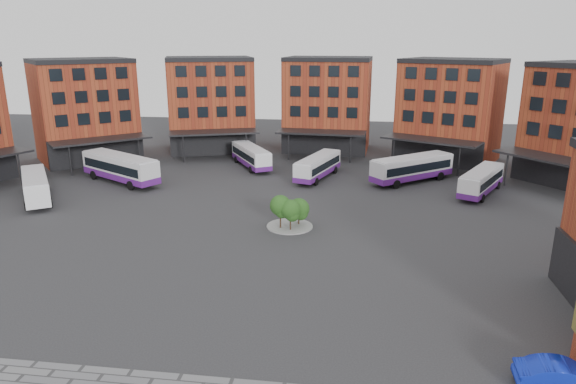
# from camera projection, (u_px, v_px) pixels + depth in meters

# --- Properties ---
(ground) EXTENTS (160.00, 160.00, 0.00)m
(ground) POSITION_uv_depth(u_px,v_px,m) (241.00, 282.00, 37.73)
(ground) COLOR #28282B
(ground) RESTS_ON ground
(main_building) EXTENTS (94.14, 42.48, 14.60)m
(main_building) POSITION_uv_depth(u_px,v_px,m) (267.00, 113.00, 72.62)
(main_building) COLOR #943C20
(main_building) RESTS_ON ground
(tree_island) EXTENTS (4.40, 4.40, 3.29)m
(tree_island) POSITION_uv_depth(u_px,v_px,m) (291.00, 210.00, 48.09)
(tree_island) COLOR gray
(tree_island) RESTS_ON ground
(bus_a) EXTENTS (8.03, 9.98, 2.98)m
(bus_a) POSITION_uv_depth(u_px,v_px,m) (35.00, 185.00, 56.52)
(bus_a) COLOR white
(bus_a) RESTS_ON ground
(bus_b) EXTENTS (12.01, 8.74, 3.47)m
(bus_b) POSITION_uv_depth(u_px,v_px,m) (120.00, 168.00, 63.70)
(bus_b) COLOR silver
(bus_b) RESTS_ON ground
(bus_c) EXTENTS (7.33, 10.15, 2.92)m
(bus_c) POSITION_uv_depth(u_px,v_px,m) (251.00, 156.00, 71.43)
(bus_c) COLOR white
(bus_c) RESTS_ON ground
(bus_d) EXTENTS (5.43, 10.51, 2.89)m
(bus_d) POSITION_uv_depth(u_px,v_px,m) (318.00, 166.00, 65.70)
(bus_d) COLOR white
(bus_d) RESTS_ON ground
(bus_e) EXTENTS (10.72, 9.34, 3.27)m
(bus_e) POSITION_uv_depth(u_px,v_px,m) (412.00, 168.00, 63.86)
(bus_e) COLOR silver
(bus_e) RESTS_ON ground
(bus_f) EXTENTS (6.87, 10.13, 2.88)m
(bus_f) POSITION_uv_depth(u_px,v_px,m) (481.00, 181.00, 58.92)
(bus_f) COLOR white
(bus_f) RESTS_ON ground
(blue_car) EXTENTS (4.80, 1.86, 1.56)m
(blue_car) POSITION_uv_depth(u_px,v_px,m) (564.00, 377.00, 25.88)
(blue_car) COLOR #0E22B7
(blue_car) RESTS_ON ground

